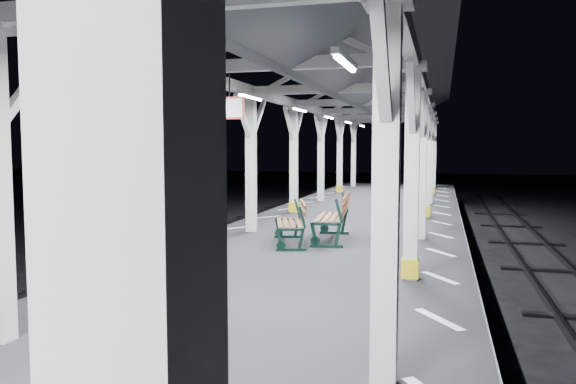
% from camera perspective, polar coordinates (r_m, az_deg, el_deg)
% --- Properties ---
extents(ground, '(120.00, 120.00, 0.00)m').
position_cam_1_polar(ground, '(7.82, -4.36, -18.37)').
color(ground, black).
rests_on(ground, ground).
extents(platform, '(6.00, 50.00, 1.00)m').
position_cam_1_polar(platform, '(7.64, -4.38, -14.91)').
color(platform, black).
rests_on(platform, ground).
extents(hazard_stripes_left, '(1.00, 48.00, 0.01)m').
position_cam_1_polar(hazard_stripes_left, '(8.61, -20.15, -9.44)').
color(hazard_stripes_left, silver).
rests_on(hazard_stripes_left, platform).
extents(hazard_stripes_right, '(1.00, 48.00, 0.01)m').
position_cam_1_polar(hazard_stripes_right, '(7.07, 15.07, -12.38)').
color(hazard_stripes_right, silver).
rests_on(hazard_stripes_right, platform).
extents(canopy, '(5.40, 49.00, 4.65)m').
position_cam_1_polar(canopy, '(7.34, -4.63, 16.43)').
color(canopy, silver).
rests_on(canopy, platform).
extents(bench_mid, '(1.08, 1.76, 0.90)m').
position_cam_1_polar(bench_mid, '(11.83, 0.59, -3.04)').
color(bench_mid, black).
rests_on(bench_mid, platform).
extents(bench_far, '(0.89, 1.95, 1.02)m').
position_cam_1_polar(bench_far, '(12.30, 4.87, -2.45)').
color(bench_far, black).
rests_on(bench_far, platform).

